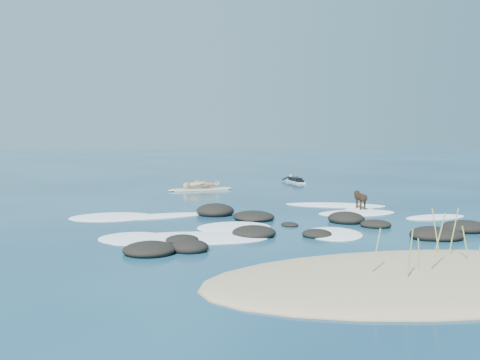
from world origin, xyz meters
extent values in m
plane|color=#0A2642|center=(0.00, 0.00, 0.00)|extent=(160.00, 160.00, 0.00)
ellipsoid|color=#9E8966|center=(0.00, -8.20, 0.00)|extent=(9.00, 4.40, 0.60)
cylinder|color=#88A14E|center=(0.99, -7.83, 0.54)|extent=(0.15, 0.16, 0.82)
cylinder|color=#88A14E|center=(-0.47, -8.61, 0.51)|extent=(0.10, 0.05, 0.79)
cylinder|color=#88A14E|center=(-0.85, -8.96, 0.65)|extent=(0.03, 0.19, 1.04)
cylinder|color=#88A14E|center=(1.01, -7.33, 0.69)|extent=(0.21, 0.08, 1.13)
cylinder|color=#88A14E|center=(0.79, -7.05, 0.67)|extent=(0.17, 0.15, 1.08)
cylinder|color=#88A14E|center=(-0.08, -8.53, 0.74)|extent=(0.33, 0.03, 1.21)
cylinder|color=#88A14E|center=(-1.26, -8.48, 0.61)|extent=(0.19, 0.05, 0.97)
ellipsoid|color=black|center=(2.20, -4.45, 0.10)|extent=(1.57, 1.45, 0.42)
ellipsoid|color=black|center=(-2.21, -3.40, 0.05)|extent=(0.54, 0.60, 0.19)
ellipsoid|color=black|center=(-4.40, -3.74, 0.06)|extent=(1.06, 1.02, 0.25)
ellipsoid|color=black|center=(-5.26, -4.89, 0.09)|extent=(1.66, 1.64, 0.36)
ellipsoid|color=black|center=(3.75, -3.64, 0.10)|extent=(1.62, 1.44, 0.40)
ellipsoid|color=black|center=(1.49, -2.58, 0.07)|extent=(1.15, 1.07, 0.29)
ellipsoid|color=black|center=(-0.72, -3.66, 0.07)|extent=(0.92, 0.92, 0.26)
ellipsoid|color=black|center=(-1.81, -0.50, 0.09)|extent=(1.77, 1.85, 0.36)
ellipsoid|color=black|center=(-2.39, -3.24, 0.09)|extent=(1.57, 1.56, 0.37)
ellipsoid|color=black|center=(-4.31, -4.81, 0.09)|extent=(1.11, 1.06, 0.36)
ellipsoid|color=black|center=(0.96, -1.56, 0.11)|extent=(1.27, 1.36, 0.43)
ellipsoid|color=black|center=(-0.98, -1.87, 0.03)|extent=(0.61, 0.71, 0.13)
ellipsoid|color=black|center=(-2.90, 0.78, 0.13)|extent=(1.56, 1.69, 0.51)
ellipsoid|color=black|center=(2.37, -4.51, 0.09)|extent=(1.71, 1.61, 0.37)
ellipsoid|color=white|center=(-5.65, -3.02, 0.01)|extent=(2.21, 2.11, 0.12)
ellipsoid|color=white|center=(-4.48, -3.46, 0.01)|extent=(3.60, 1.52, 0.12)
ellipsoid|color=white|center=(-4.96, 0.64, 0.01)|extent=(3.95, 1.84, 0.12)
ellipsoid|color=white|center=(2.04, 0.11, 0.01)|extent=(2.97, 1.72, 0.12)
ellipsoid|color=white|center=(-0.16, -3.43, 0.01)|extent=(2.04, 2.44, 0.12)
ellipsoid|color=white|center=(-3.98, -3.31, 0.01)|extent=(4.13, 2.49, 0.12)
ellipsoid|color=white|center=(2.03, 2.21, 0.01)|extent=(4.11, 2.65, 0.12)
ellipsoid|color=white|center=(-6.41, 0.79, 0.01)|extent=(2.86, 2.14, 0.12)
ellipsoid|color=white|center=(-3.24, -3.55, 0.01)|extent=(1.75, 0.86, 0.12)
ellipsoid|color=white|center=(-2.71, -1.90, 0.01)|extent=(2.55, 2.33, 0.12)
ellipsoid|color=white|center=(4.23, -1.27, 0.01)|extent=(2.46, 1.41, 0.12)
ellipsoid|color=white|center=(2.46, 0.86, 0.01)|extent=(1.10, 0.90, 0.12)
cube|color=beige|center=(-2.50, 8.68, 0.05)|extent=(2.80, 1.07, 0.09)
ellipsoid|color=beige|center=(-1.15, 8.94, 0.05)|extent=(0.60, 0.41, 0.10)
ellipsoid|color=beige|center=(-3.85, 8.43, 0.05)|extent=(0.60, 0.41, 0.10)
imported|color=tan|center=(-2.50, 8.68, 0.99)|extent=(0.54, 0.72, 1.78)
cube|color=silver|center=(3.31, 11.96, 0.05)|extent=(0.64, 2.07, 0.07)
ellipsoid|color=silver|center=(3.22, 12.97, 0.05)|extent=(0.28, 0.47, 0.08)
cube|color=black|center=(3.31, 11.96, 0.19)|extent=(0.48, 1.28, 0.20)
sphere|color=tan|center=(3.25, 12.68, 0.30)|extent=(0.23, 0.23, 0.21)
cylinder|color=black|center=(2.97, 12.79, 0.18)|extent=(0.49, 0.31, 0.23)
cylinder|color=black|center=(3.49, 12.84, 0.18)|extent=(0.51, 0.24, 0.23)
cube|color=black|center=(3.37, 11.26, 0.15)|extent=(0.36, 0.54, 0.13)
cylinder|color=black|center=(2.46, 0.76, 0.49)|extent=(0.30, 0.59, 0.28)
sphere|color=black|center=(2.47, 1.01, 0.49)|extent=(0.30, 0.30, 0.29)
sphere|color=black|center=(2.44, 0.50, 0.49)|extent=(0.28, 0.28, 0.26)
sphere|color=black|center=(2.48, 1.18, 0.59)|extent=(0.22, 0.22, 0.21)
cone|color=black|center=(2.48, 1.30, 0.57)|extent=(0.11, 0.13, 0.11)
cone|color=black|center=(2.42, 1.17, 0.67)|extent=(0.10, 0.07, 0.10)
cone|color=black|center=(2.53, 1.17, 0.67)|extent=(0.10, 0.07, 0.10)
cylinder|color=black|center=(2.39, 0.96, 0.19)|extent=(0.07, 0.07, 0.38)
cylinder|color=black|center=(2.54, 0.95, 0.19)|extent=(0.07, 0.07, 0.38)
cylinder|color=black|center=(2.37, 0.56, 0.19)|extent=(0.07, 0.07, 0.38)
cylinder|color=black|center=(2.52, 0.56, 0.19)|extent=(0.07, 0.07, 0.38)
cylinder|color=black|center=(2.44, 0.37, 0.54)|extent=(0.06, 0.27, 0.16)
camera|label=1|loc=(-5.46, -17.40, 2.81)|focal=40.00mm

